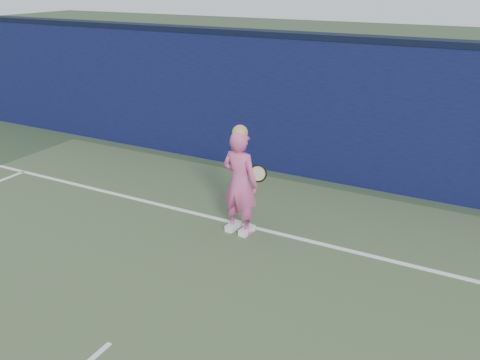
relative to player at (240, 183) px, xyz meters
The scene contains 4 objects.
backstop_wall 2.73m from the player, 90.56° to the left, with size 24.00×0.40×2.50m, color black.
wall_cap 3.22m from the player, 90.56° to the left, with size 24.00×0.42×0.10m, color black.
player is the anchor object (origin of this frame).
racket 0.46m from the player, 85.68° to the left, with size 0.52×0.12×0.28m.
Camera 1 is at (3.16, -2.09, 3.53)m, focal length 38.00 mm.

